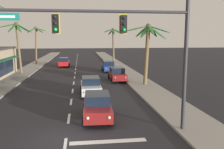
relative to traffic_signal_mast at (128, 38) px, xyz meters
The scene contains 14 objects.
ground_plane 6.29m from the traffic_signal_mast, behind, with size 220.00×220.00×0.00m, color #232328.
sidewalk_right 20.87m from the traffic_signal_mast, 77.27° to the left, with size 3.20×110.00×0.14m, color gray.
sidewalk_left 23.24m from the traffic_signal_mast, 119.50° to the left, with size 3.20×110.00×0.14m, color gray.
lane_markings 20.12m from the traffic_signal_mast, 98.57° to the left, with size 4.28×87.50×0.01m.
traffic_signal_mast is the anchor object (origin of this frame).
sedan_lead_at_stop_bar 5.50m from the traffic_signal_mast, 116.74° to the left, with size 2.07×4.50×1.68m.
sedan_third_in_queue 10.80m from the traffic_signal_mast, 99.33° to the left, with size 1.98×4.46×1.68m.
sedan_oncoming_far 33.39m from the traffic_signal_mast, 99.60° to the left, with size 1.95×4.45×1.68m.
sedan_parked_nearest_kerb 17.43m from the traffic_signal_mast, 83.24° to the left, with size 1.99×4.47×1.68m.
sedan_parked_mid_kerb 25.62m from the traffic_signal_mast, 85.79° to the left, with size 1.95×4.45×1.68m.
palm_left_third 26.69m from the traffic_signal_mast, 115.32° to the left, with size 4.61×4.38×7.55m.
palm_left_farthest 38.75m from the traffic_signal_mast, 106.60° to the left, with size 4.08×4.38×7.45m.
palm_right_second 14.27m from the traffic_signal_mast, 70.27° to the left, with size 5.06×4.79×6.86m.
palm_right_farthest 40.67m from the traffic_signal_mast, 83.40° to the left, with size 4.08×4.06×7.38m.
Camera 1 is at (0.85, -12.53, 5.36)m, focal length 39.14 mm.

